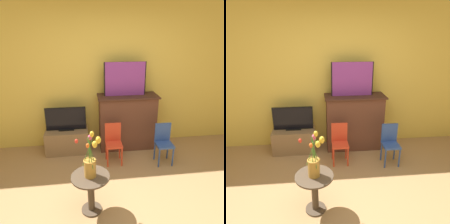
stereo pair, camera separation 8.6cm
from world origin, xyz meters
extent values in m
cube|color=#EAC651|center=(0.00, 2.13, 1.35)|extent=(8.00, 0.06, 2.70)
cube|color=brown|center=(0.35, 1.89, 0.50)|extent=(1.01, 0.42, 1.01)
cube|color=#43271C|center=(0.35, 1.88, 1.00)|extent=(1.07, 0.46, 0.02)
cube|color=black|center=(0.30, 1.90, 1.30)|extent=(0.73, 0.02, 0.58)
cube|color=purple|center=(0.30, 1.89, 1.30)|extent=(0.69, 0.02, 0.58)
cube|color=olive|center=(-0.76, 1.86, 0.21)|extent=(0.75, 0.44, 0.42)
cube|color=black|center=(-0.76, 1.86, 0.43)|extent=(0.27, 0.12, 0.02)
cube|color=black|center=(-0.76, 1.87, 0.63)|extent=(0.70, 0.02, 0.42)
cube|color=black|center=(-0.76, 1.86, 0.63)|extent=(0.67, 0.02, 0.39)
cylinder|color=red|center=(-0.09, 1.24, 0.16)|extent=(0.02, 0.02, 0.32)
cylinder|color=red|center=(0.14, 1.24, 0.16)|extent=(0.02, 0.02, 0.32)
cylinder|color=red|center=(-0.09, 1.47, 0.16)|extent=(0.02, 0.02, 0.32)
cylinder|color=red|center=(0.14, 1.47, 0.16)|extent=(0.02, 0.02, 0.32)
cube|color=red|center=(0.03, 1.35, 0.34)|extent=(0.26, 0.26, 0.03)
cube|color=red|center=(0.03, 1.47, 0.51)|extent=(0.26, 0.02, 0.31)
cylinder|color=#2D4C99|center=(0.73, 1.13, 0.16)|extent=(0.02, 0.02, 0.32)
cylinder|color=#2D4C99|center=(0.96, 1.13, 0.16)|extent=(0.02, 0.02, 0.32)
cylinder|color=#2D4C99|center=(0.73, 1.36, 0.16)|extent=(0.02, 0.02, 0.32)
cylinder|color=#2D4C99|center=(0.96, 1.36, 0.16)|extent=(0.02, 0.02, 0.32)
cube|color=#2D4C99|center=(0.84, 1.24, 0.34)|extent=(0.26, 0.26, 0.03)
cube|color=#2D4C99|center=(0.84, 1.36, 0.51)|extent=(0.26, 0.02, 0.31)
cylinder|color=#4C3D2D|center=(-0.39, 0.36, 0.01)|extent=(0.25, 0.25, 0.02)
cylinder|color=#4C3D2D|center=(-0.39, 0.36, 0.24)|extent=(0.08, 0.08, 0.48)
cylinder|color=#4C3D2D|center=(-0.39, 0.36, 0.49)|extent=(0.45, 0.45, 0.02)
cylinder|color=#B78433|center=(-0.39, 0.36, 0.60)|extent=(0.14, 0.14, 0.21)
torus|color=#B78433|center=(-0.39, 0.36, 0.71)|extent=(0.15, 0.15, 0.02)
cylinder|color=#477A2D|center=(-0.38, 0.38, 0.79)|extent=(0.02, 0.10, 0.30)
ellipsoid|color=#E0517A|center=(-0.37, 0.47, 0.94)|extent=(0.05, 0.05, 0.07)
cylinder|color=#477A2D|center=(-0.37, 0.38, 0.82)|extent=(0.03, 0.06, 0.37)
ellipsoid|color=gold|center=(-0.35, 0.43, 1.00)|extent=(0.05, 0.05, 0.07)
cylinder|color=#477A2D|center=(-0.36, 0.35, 0.81)|extent=(0.08, 0.03, 0.34)
ellipsoid|color=gold|center=(-0.29, 0.33, 0.97)|extent=(0.06, 0.06, 0.08)
cylinder|color=#477A2D|center=(-0.38, 0.33, 0.81)|extent=(0.05, 0.11, 0.34)
ellipsoid|color=gold|center=(-0.33, 0.23, 0.97)|extent=(0.05, 0.05, 0.08)
cylinder|color=#477A2D|center=(-0.41, 0.36, 0.80)|extent=(0.12, 0.02, 0.32)
ellipsoid|color=red|center=(-0.52, 0.37, 0.95)|extent=(0.04, 0.04, 0.05)
cylinder|color=#477A2D|center=(-0.39, 0.33, 0.79)|extent=(0.02, 0.07, 0.31)
ellipsoid|color=orange|center=(-0.40, 0.27, 0.95)|extent=(0.04, 0.04, 0.05)
camera|label=1|loc=(-0.41, -1.77, 2.07)|focal=35.00mm
camera|label=2|loc=(-0.32, -1.78, 2.07)|focal=35.00mm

